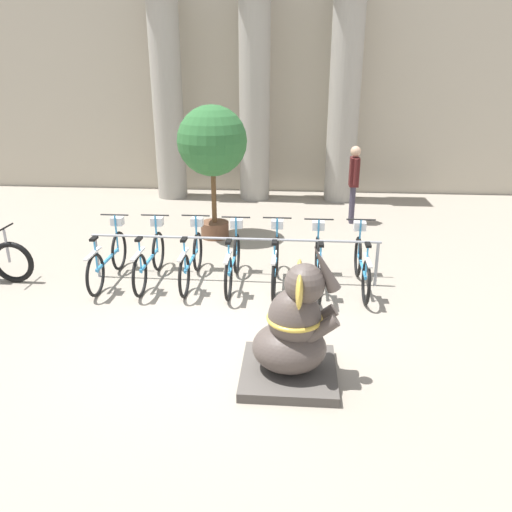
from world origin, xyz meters
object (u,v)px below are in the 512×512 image
bicycle_1 (150,258)px  bicycle_2 (192,259)px  bicycle_5 (318,264)px  potted_tree (212,145)px  bicycle_4 (275,262)px  bicycle_6 (362,264)px  elephant_statue (294,334)px  person_pedestrian (354,177)px  bicycle_0 (108,258)px  bicycle_3 (233,261)px

bicycle_1 → bicycle_2: same height
bicycle_5 → potted_tree: (-2.06, 2.39, 1.51)m
potted_tree → bicycle_5: bearing=-49.2°
bicycle_2 → bicycle_4: bearing=-1.1°
bicycle_6 → elephant_statue: elephant_statue is taller
bicycle_6 → bicycle_2: bearing=179.6°
person_pedestrian → bicycle_5: bearing=-103.6°
bicycle_4 → elephant_statue: bearing=-83.1°
bicycle_6 → person_pedestrian: bearing=86.8°
bicycle_0 → potted_tree: potted_tree is taller
bicycle_0 → bicycle_6: same height
bicycle_3 → bicycle_5: size_ratio=1.00×
bicycle_2 → person_pedestrian: size_ratio=1.02×
bicycle_6 → person_pedestrian: size_ratio=1.02×
bicycle_0 → potted_tree: (1.39, 2.40, 1.51)m
bicycle_0 → bicycle_6: 4.15m
bicycle_3 → bicycle_6: (2.07, 0.03, 0.00)m
bicycle_6 → bicycle_0: bearing=-179.3°
elephant_statue → potted_tree: 5.40m
bicycle_1 → bicycle_6: size_ratio=1.00×
bicycle_1 → bicycle_4: size_ratio=1.00×
bicycle_4 → bicycle_3: bearing=-178.5°
bicycle_2 → bicycle_4: same height
bicycle_2 → bicycle_4: (1.38, -0.03, 0.00)m
bicycle_0 → elephant_statue: size_ratio=1.07×
bicycle_6 → potted_tree: 3.93m
bicycle_2 → bicycle_3: bearing=-3.7°
bicycle_6 → potted_tree: size_ratio=0.66×
bicycle_3 → bicycle_2: bearing=176.3°
bicycle_2 → elephant_statue: 3.12m
bicycle_3 → bicycle_5: 1.38m
bicycle_6 → elephant_statue: 2.81m
bicycle_4 → bicycle_6: 1.38m
bicycle_1 → person_pedestrian: size_ratio=1.02×
bicycle_3 → elephant_statue: size_ratio=1.07×
bicycle_2 → bicycle_6: (2.76, -0.02, 0.00)m
bicycle_1 → potted_tree: (0.70, 2.37, 1.51)m
elephant_statue → person_pedestrian: bearing=78.5°
bicycle_4 → bicycle_5: (0.69, -0.03, 0.00)m
bicycle_6 → bicycle_4: bearing=-179.7°
bicycle_5 → person_pedestrian: 3.86m
bicycle_4 → bicycle_5: size_ratio=1.00×
person_pedestrian → potted_tree: size_ratio=0.65×
bicycle_1 → potted_tree: 2.90m
bicycle_3 → bicycle_5: (1.38, -0.01, 0.00)m
person_pedestrian → potted_tree: bearing=-156.2°
bicycle_0 → potted_tree: 3.16m
bicycle_6 → person_pedestrian: (0.21, 3.66, 0.64)m
bicycle_0 → bicycle_2: (1.38, 0.07, 0.00)m
bicycle_3 → elephant_statue: elephant_statue is taller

